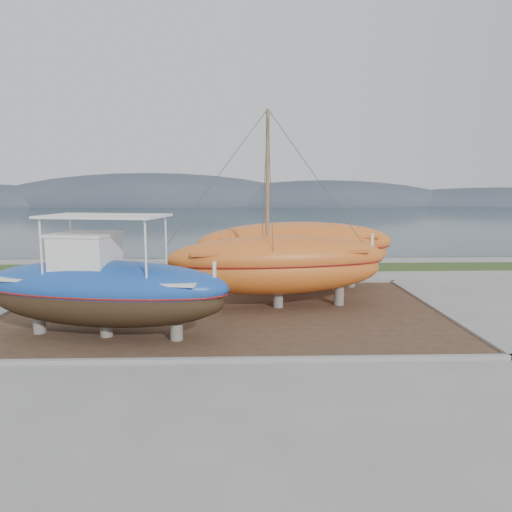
{
  "coord_description": "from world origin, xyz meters",
  "views": [
    {
      "loc": [
        0.71,
        -16.63,
        5.3
      ],
      "look_at": [
        1.36,
        4.0,
        2.41
      ],
      "focal_mm": 35.0,
      "sensor_mm": 36.0,
      "label": 1
    }
  ],
  "objects_px": {
    "white_dinghy": "(78,291)",
    "orange_sailboat": "(279,211)",
    "blue_caique": "(104,276)",
    "orange_bare_hull": "(297,257)"
  },
  "relations": [
    {
      "from": "white_dinghy",
      "to": "orange_sailboat",
      "type": "xyz_separation_m",
      "value": [
        9.0,
        -1.13,
        3.64
      ]
    },
    {
      "from": "blue_caique",
      "to": "orange_sailboat",
      "type": "height_order",
      "value": "orange_sailboat"
    },
    {
      "from": "white_dinghy",
      "to": "orange_sailboat",
      "type": "distance_m",
      "value": 9.77
    },
    {
      "from": "blue_caique",
      "to": "white_dinghy",
      "type": "height_order",
      "value": "blue_caique"
    },
    {
      "from": "orange_sailboat",
      "to": "orange_bare_hull",
      "type": "relative_size",
      "value": 0.94
    },
    {
      "from": "blue_caique",
      "to": "orange_bare_hull",
      "type": "relative_size",
      "value": 0.87
    },
    {
      "from": "blue_caique",
      "to": "orange_sailboat",
      "type": "relative_size",
      "value": 0.93
    },
    {
      "from": "blue_caique",
      "to": "white_dinghy",
      "type": "distance_m",
      "value": 6.04
    },
    {
      "from": "white_dinghy",
      "to": "orange_bare_hull",
      "type": "distance_m",
      "value": 10.68
    },
    {
      "from": "blue_caique",
      "to": "orange_sailboat",
      "type": "xyz_separation_m",
      "value": [
        6.36,
        4.07,
        2.06
      ]
    }
  ]
}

